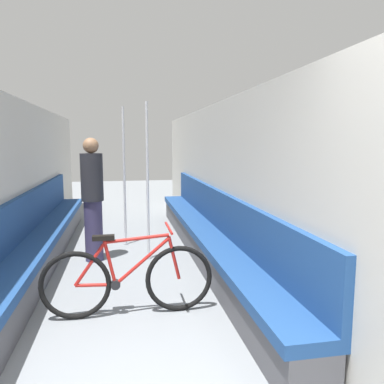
{
  "coord_description": "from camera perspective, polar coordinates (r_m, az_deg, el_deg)",
  "views": [
    {
      "loc": [
        -0.04,
        -1.09,
        1.64
      ],
      "look_at": [
        0.88,
        3.77,
        0.98
      ],
      "focal_mm": 35.0,
      "sensor_mm": 36.0,
      "label": 1
    }
  ],
  "objects": [
    {
      "name": "wall_right",
      "position": [
        5.01,
        5.67,
        1.42
      ],
      "size": [
        0.1,
        10.57,
        2.2
      ],
      "primitive_type": "cube",
      "color": "beige",
      "rests_on": "ground"
    },
    {
      "name": "passenger_standing",
      "position": [
        5.3,
        -14.91,
        -0.89
      ],
      "size": [
        0.3,
        0.3,
        1.7
      ],
      "rotation": [
        0.0,
        0.0,
        -0.32
      ],
      "color": "#332D4C",
      "rests_on": "ground"
    },
    {
      "name": "bench_seat_row_left",
      "position": [
        5.31,
        -22.38,
        -7.39
      ],
      "size": [
        0.44,
        6.21,
        0.97
      ],
      "color": "#4C4C51",
      "rests_on": "ground"
    },
    {
      "name": "grab_pole_near",
      "position": [
        5.2,
        -6.78,
        1.21
      ],
      "size": [
        0.08,
        0.08,
        2.18
      ],
      "color": "gray",
      "rests_on": "ground"
    },
    {
      "name": "bench_seat_row_right",
      "position": [
        5.33,
        2.35,
        -6.76
      ],
      "size": [
        0.44,
        6.21,
        0.97
      ],
      "color": "#4C4C51",
      "rests_on": "ground"
    },
    {
      "name": "grab_pole_far",
      "position": [
        6.0,
        -10.23,
        1.99
      ],
      "size": [
        0.08,
        0.08,
        2.18
      ],
      "color": "gray",
      "rests_on": "ground"
    },
    {
      "name": "bicycle",
      "position": [
        3.67,
        -9.7,
        -13.02
      ],
      "size": [
        1.62,
        0.46,
        0.84
      ],
      "rotation": [
        0.0,
        0.0,
        -0.12
      ],
      "color": "black",
      "rests_on": "ground"
    },
    {
      "name": "wall_left",
      "position": [
        4.99,
        -26.06,
        0.66
      ],
      "size": [
        0.1,
        10.57,
        2.2
      ],
      "primitive_type": "cube",
      "color": "beige",
      "rests_on": "ground"
    }
  ]
}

